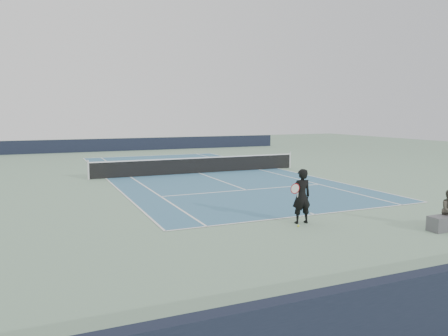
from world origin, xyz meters
name	(u,v)px	position (x,y,z in m)	size (l,w,h in m)	color
ground	(199,173)	(0.00, 0.00, 0.00)	(80.00, 80.00, 0.00)	gray
court_surface	(199,173)	(0.00, 0.00, 0.01)	(10.97, 23.77, 0.01)	#3A6B8A
tennis_net	(199,165)	(0.00, 0.00, 0.50)	(12.90, 0.10, 1.07)	silver
windscreen_far	(135,144)	(0.00, 17.88, 0.60)	(30.00, 0.25, 1.20)	black
tennis_player	(301,196)	(-1.11, -12.67, 0.90)	(0.81, 0.55, 1.80)	black
tennis_ball	(298,226)	(-1.44, -13.04, 0.04)	(0.07, 0.07, 0.07)	yellow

